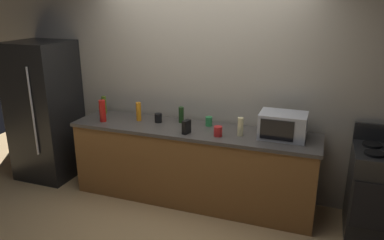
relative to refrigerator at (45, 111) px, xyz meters
name	(u,v)px	position (x,y,z in m)	size (l,w,h in m)	color
ground_plane	(180,216)	(2.05, -0.40, -0.90)	(8.00, 8.00, 0.00)	tan
back_wall	(204,82)	(2.05, 0.41, 0.45)	(6.40, 0.10, 2.70)	#B2A893
counter_run	(192,165)	(2.05, 0.00, -0.45)	(2.84, 0.64, 0.90)	brown
refrigerator	(45,111)	(0.00, 0.00, 0.00)	(0.72, 0.73, 1.80)	black
stove_range	(381,193)	(4.05, 0.00, -0.44)	(0.60, 0.61, 1.08)	black
microwave	(283,125)	(3.05, 0.05, 0.13)	(0.48, 0.35, 0.27)	#B7BABF
cordless_phone	(187,127)	(2.05, -0.18, 0.07)	(0.05, 0.11, 0.15)	black
bottle_wine	(181,115)	(1.86, 0.16, 0.09)	(0.06, 0.06, 0.19)	#1E3F19
bottle_dish_soap	(139,112)	(1.35, 0.05, 0.11)	(0.06, 0.06, 0.22)	orange
bottle_hand_soap	(240,127)	(2.61, -0.04, 0.10)	(0.06, 0.06, 0.20)	beige
bottle_hot_sauce	(102,111)	(0.96, -0.12, 0.13)	(0.08, 0.08, 0.26)	red
bottle_olive_oil	(104,105)	(0.80, 0.17, 0.11)	(0.06, 0.06, 0.23)	#4C6B19
mug_black	(158,118)	(1.60, 0.07, 0.05)	(0.09, 0.09, 0.11)	black
mug_green	(209,121)	(2.20, 0.15, 0.05)	(0.08, 0.08, 0.11)	#2D8C47
mug_red	(218,131)	(2.39, -0.14, 0.05)	(0.09, 0.09, 0.11)	red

